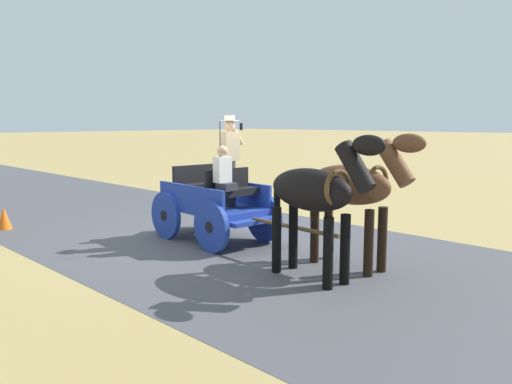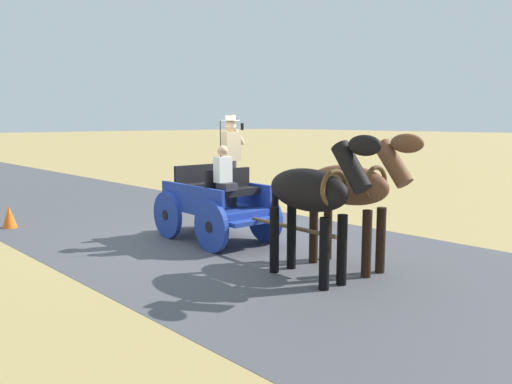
{
  "view_description": "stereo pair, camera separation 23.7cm",
  "coord_description": "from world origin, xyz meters",
  "px_view_note": "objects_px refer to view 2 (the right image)",
  "views": [
    {
      "loc": [
        6.6,
        8.13,
        2.4
      ],
      "look_at": [
        0.02,
        1.47,
        1.1
      ],
      "focal_mm": 36.26,
      "sensor_mm": 36.0,
      "label": 1
    },
    {
      "loc": [
        6.43,
        8.29,
        2.4
      ],
      "look_at": [
        0.02,
        1.47,
        1.1
      ],
      "focal_mm": 36.26,
      "sensor_mm": 36.0,
      "label": 2
    }
  ],
  "objects_px": {
    "horse_near_side": "(353,188)",
    "horse_off_side": "(313,194)",
    "traffic_cone": "(9,217)",
    "horse_drawn_carriage": "(218,201)"
  },
  "relations": [
    {
      "from": "horse_off_side",
      "to": "traffic_cone",
      "type": "xyz_separation_m",
      "value": [
        2.03,
        -7.18,
        -1.07
      ]
    },
    {
      "from": "horse_drawn_carriage",
      "to": "horse_near_side",
      "type": "xyz_separation_m",
      "value": [
        -0.31,
        3.05,
        0.51
      ]
    },
    {
      "from": "horse_near_side",
      "to": "traffic_cone",
      "type": "xyz_separation_m",
      "value": [
        2.95,
        -7.22,
        -1.07
      ]
    },
    {
      "from": "traffic_cone",
      "to": "horse_off_side",
      "type": "bearing_deg",
      "value": 105.77
    },
    {
      "from": "horse_near_side",
      "to": "horse_drawn_carriage",
      "type": "bearing_deg",
      "value": -84.25
    },
    {
      "from": "horse_off_side",
      "to": "traffic_cone",
      "type": "relative_size",
      "value": 4.42
    },
    {
      "from": "horse_off_side",
      "to": "traffic_cone",
      "type": "distance_m",
      "value": 7.53
    },
    {
      "from": "horse_off_side",
      "to": "traffic_cone",
      "type": "bearing_deg",
      "value": -74.23
    },
    {
      "from": "horse_near_side",
      "to": "horse_off_side",
      "type": "height_order",
      "value": "same"
    },
    {
      "from": "horse_drawn_carriage",
      "to": "horse_off_side",
      "type": "bearing_deg",
      "value": 78.43
    }
  ]
}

